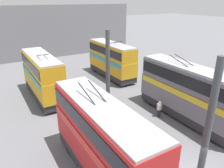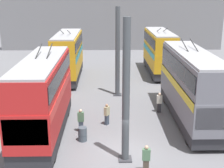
{
  "view_description": "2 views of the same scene",
  "coord_description": "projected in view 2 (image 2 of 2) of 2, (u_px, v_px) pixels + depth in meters",
  "views": [
    {
      "loc": [
        -7.17,
        10.23,
        10.68
      ],
      "look_at": [
        12.14,
        -1.28,
        1.84
      ],
      "focal_mm": 35.0,
      "sensor_mm": 36.0,
      "label": 1
    },
    {
      "loc": [
        -16.57,
        1.08,
        9.17
      ],
      "look_at": [
        8.07,
        0.56,
        1.87
      ],
      "focal_mm": 50.0,
      "sensor_mm": 36.0,
      "label": 2
    }
  ],
  "objects": [
    {
      "name": "bus_right_mid",
      "position": [
        43.0,
        93.0,
        20.04
      ],
      "size": [
        9.74,
        2.54,
        5.76
      ],
      "color": "black",
      "rests_on": "ground_plane"
    },
    {
      "name": "person_by_left_row",
      "position": [
        159.0,
        102.0,
        24.5
      ],
      "size": [
        0.29,
        0.45,
        1.61
      ],
      "rotation": [
        0.0,
        0.0,
        3.02
      ],
      "color": "#2D2D33",
      "rests_on": "ground_plane"
    },
    {
      "name": "person_aisle_foreground",
      "position": [
        146.0,
        158.0,
        16.29
      ],
      "size": [
        0.27,
        0.44,
        1.56
      ],
      "rotation": [
        0.0,
        0.0,
        3.06
      ],
      "color": "#473D33",
      "rests_on": "ground_plane"
    },
    {
      "name": "bus_right_far",
      "position": [
        68.0,
        53.0,
        33.48
      ],
      "size": [
        9.27,
        2.54,
        5.57
      ],
      "color": "black",
      "rests_on": "ground_plane"
    },
    {
      "name": "ground_plane",
      "position": [
        124.0,
        153.0,
        18.51
      ],
      "size": [
        240.0,
        240.0,
        0.0
      ],
      "primitive_type": "plane",
      "color": "slate"
    },
    {
      "name": "person_aisle_midway",
      "position": [
        107.0,
        114.0,
        22.2
      ],
      "size": [
        0.48,
        0.44,
        1.57
      ],
      "rotation": [
        0.0,
        0.0,
        0.97
      ],
      "color": "#384251",
      "rests_on": "ground_plane"
    },
    {
      "name": "support_column_far",
      "position": [
        118.0,
        54.0,
        27.76
      ],
      "size": [
        0.75,
        0.75,
        7.99
      ],
      "color": "#42474C",
      "rests_on": "ground_plane"
    },
    {
      "name": "depot_back_wall",
      "position": [
        112.0,
        20.0,
        50.03
      ],
      "size": [
        0.5,
        36.0,
        9.62
      ],
      "color": "slate",
      "rests_on": "ground_plane"
    },
    {
      "name": "person_by_right_row",
      "position": [
        81.0,
        120.0,
        21.06
      ],
      "size": [
        0.25,
        0.43,
        1.63
      ],
      "rotation": [
        0.0,
        0.0,
        3.11
      ],
      "color": "#384251",
      "rests_on": "ground_plane"
    },
    {
      "name": "oil_drum",
      "position": [
        83.0,
        134.0,
        19.86
      ],
      "size": [
        0.58,
        0.58,
        0.93
      ],
      "color": "#424C56",
      "rests_on": "ground_plane"
    },
    {
      "name": "bus_left_far",
      "position": [
        159.0,
        50.0,
        35.81
      ],
      "size": [
        9.23,
        2.54,
        5.52
      ],
      "color": "black",
      "rests_on": "ground_plane"
    },
    {
      "name": "support_column_near",
      "position": [
        126.0,
        95.0,
        16.65
      ],
      "size": [
        0.75,
        0.75,
        7.99
      ],
      "color": "#42474C",
      "rests_on": "ground_plane"
    },
    {
      "name": "bus_left_near",
      "position": [
        192.0,
        82.0,
        22.47
      ],
      "size": [
        10.63,
        2.54,
        5.73
      ],
      "color": "black",
      "rests_on": "ground_plane"
    }
  ]
}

